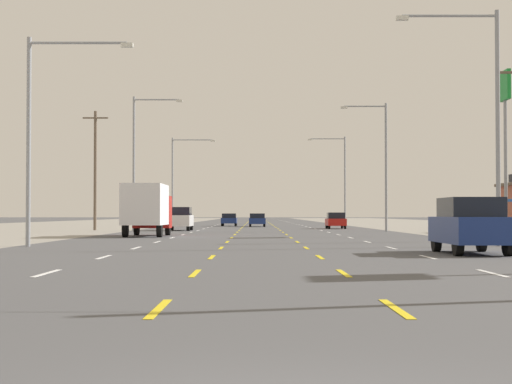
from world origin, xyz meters
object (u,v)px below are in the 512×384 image
(streetlight_left_row_2, at_px, (180,174))
(streetlight_left_row_0, at_px, (44,123))
(hatchback_far_right_midfar, at_px, (339,221))
(sedan_center_turn_far, at_px, (260,220))
(suv_far_left_mid, at_px, (183,218))
(streetlight_right_row_2, at_px, (344,174))
(pole_sign_right_row_1, at_px, (509,113))
(box_truck_far_left_near, at_px, (150,207))
(streetlight_right_row_1, at_px, (385,158))
(streetlight_left_row_1, at_px, (141,154))
(sedan_inner_left_farther, at_px, (232,220))
(suv_far_right_nearest, at_px, (473,225))
(streetlight_right_row_0, at_px, (491,109))

(streetlight_left_row_2, bearing_deg, streetlight_left_row_0, -90.02)
(streetlight_left_row_0, bearing_deg, hatchback_far_right_midfar, 69.07)
(sedan_center_turn_far, bearing_deg, suv_far_left_mid, -106.85)
(hatchback_far_right_midfar, distance_m, streetlight_right_row_2, 20.16)
(suv_far_left_mid, distance_m, pole_sign_right_row_1, 29.24)
(sedan_center_turn_far, bearing_deg, box_truck_far_left_near, -99.78)
(box_truck_far_left_near, distance_m, streetlight_right_row_1, 23.01)
(sedan_center_turn_far, height_order, streetlight_left_row_0, streetlight_left_row_0)
(streetlight_left_row_1, bearing_deg, hatchback_far_right_midfar, 36.09)
(box_truck_far_left_near, height_order, sedan_center_turn_far, box_truck_far_left_near)
(streetlight_right_row_1, bearing_deg, sedan_inner_left_farther, 113.23)
(suv_far_right_nearest, relative_size, streetlight_right_row_2, 0.47)
(suv_far_right_nearest, bearing_deg, streetlight_right_row_0, 69.88)
(hatchback_far_right_midfar, distance_m, sedan_center_turn_far, 15.05)
(box_truck_far_left_near, distance_m, hatchback_far_right_midfar, 30.99)
(hatchback_far_right_midfar, height_order, streetlight_left_row_0, streetlight_left_row_0)
(streetlight_left_row_0, distance_m, streetlight_right_row_2, 66.32)
(suv_far_left_mid, relative_size, streetlight_left_row_2, 0.47)
(streetlight_right_row_2, bearing_deg, sedan_inner_left_farther, -176.31)
(suv_far_left_mid, height_order, streetlight_right_row_2, streetlight_right_row_2)
(streetlight_left_row_0, xyz_separation_m, streetlight_right_row_2, (19.34, 63.43, 0.73))
(streetlight_right_row_2, bearing_deg, streetlight_left_row_2, 180.00)
(suv_far_right_nearest, xyz_separation_m, streetlight_left_row_0, (-16.88, 6.70, 4.32))
(suv_far_right_nearest, height_order, streetlight_right_row_2, streetlight_right_row_2)
(box_truck_far_left_near, xyz_separation_m, streetlight_left_row_1, (-2.63, 15.00, 4.37))
(suv_far_left_mid, bearing_deg, box_truck_far_left_near, -91.19)
(streetlight_right_row_0, xyz_separation_m, streetlight_right_row_1, (0.11, 31.72, -0.05))
(sedan_inner_left_farther, height_order, streetlight_left_row_1, streetlight_left_row_1)
(streetlight_left_row_0, bearing_deg, box_truck_far_left_near, 81.58)
(sedan_center_turn_far, relative_size, streetlight_right_row_0, 0.44)
(hatchback_far_right_midfar, relative_size, streetlight_left_row_1, 0.36)
(suv_far_left_mid, xyz_separation_m, streetlight_left_row_0, (-2.87, -35.48, 4.32))
(sedan_center_turn_far, bearing_deg, streetlight_right_row_1, -68.62)
(suv_far_right_nearest, distance_m, sedan_center_turn_far, 64.36)
(sedan_center_turn_far, bearing_deg, hatchback_far_right_midfar, -60.45)
(hatchback_far_right_midfar, xyz_separation_m, pole_sign_right_row_1, (8.57, -25.88, 7.17))
(streetlight_right_row_2, bearing_deg, streetlight_left_row_0, -106.96)
(sedan_center_turn_far, distance_m, streetlight_left_row_2, 12.48)
(suv_far_left_mid, relative_size, streetlight_right_row_1, 0.47)
(sedan_center_turn_far, height_order, streetlight_left_row_1, streetlight_left_row_1)
(streetlight_left_row_2, bearing_deg, suv_far_right_nearest, -76.49)
(suv_far_left_mid, xyz_separation_m, streetlight_right_row_1, (16.58, -3.76, 4.87))
(suv_far_right_nearest, xyz_separation_m, hatchback_far_right_midfar, (0.00, 50.84, -0.24))
(pole_sign_right_row_1, distance_m, streetlight_left_row_0, 31.43)
(streetlight_right_row_1, bearing_deg, pole_sign_right_row_1, -65.94)
(streetlight_left_row_0, relative_size, streetlight_right_row_1, 0.88)
(box_truck_far_left_near, height_order, streetlight_left_row_0, streetlight_left_row_0)
(suv_far_left_mid, height_order, streetlight_right_row_0, streetlight_right_row_0)
(sedan_inner_left_farther, distance_m, streetlight_right_row_1, 33.98)
(sedan_center_turn_far, height_order, streetlight_right_row_2, streetlight_right_row_2)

